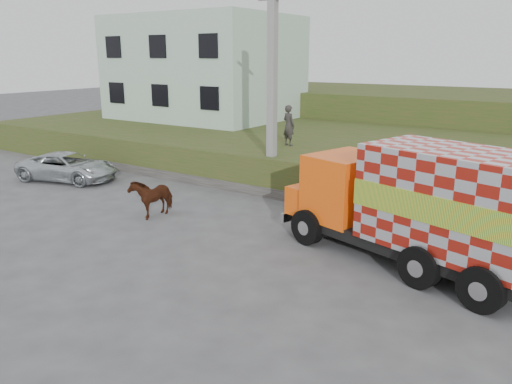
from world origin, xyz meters
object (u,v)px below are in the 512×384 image
Objects in this scene: pedestrian at (289,125)px; cow at (152,196)px; utility_pole at (272,88)px; cargo_truck at (420,205)px; suv at (68,167)px.

cow is at bearing 97.87° from pedestrian.
utility_pole reaches higher than cargo_truck.
utility_pole is at bearing 123.26° from pedestrian.
cargo_truck is (6.74, -3.79, -2.45)m from utility_pole.
utility_pole is 4.63× the size of pedestrian.
cow is at bearing -118.12° from suv.
utility_pole reaches higher than suv.
suv is 9.68m from pedestrian.
pedestrian reaches higher than suv.
suv is 2.51× the size of pedestrian.
utility_pole is 9.64m from suv.
cow reaches higher than suv.
utility_pole is 1.08× the size of cargo_truck.
cow is (-8.67, -0.73, -0.96)m from cargo_truck.
pedestrian is (1.29, 6.92, 1.70)m from cow.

